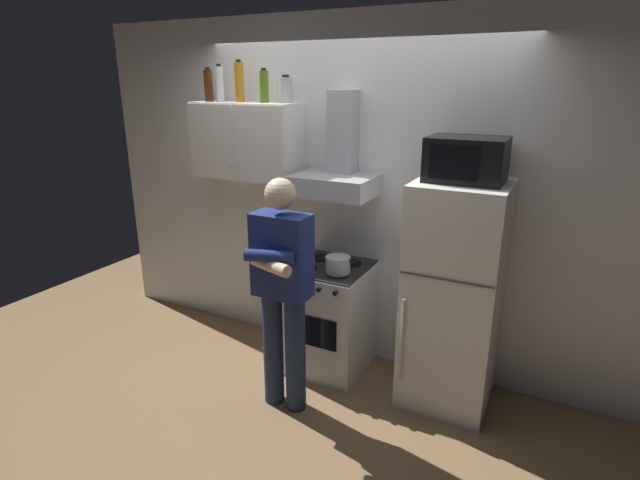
{
  "coord_description": "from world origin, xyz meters",
  "views": [
    {
      "loc": [
        1.5,
        -2.93,
        2.22
      ],
      "look_at": [
        0.0,
        0.0,
        1.15
      ],
      "focal_mm": 27.8,
      "sensor_mm": 36.0,
      "label": 1
    }
  ],
  "objects_px": {
    "microwave": "(466,159)",
    "bottle_olive_oil": "(264,86)",
    "bottle_canister_steel": "(286,90)",
    "person_standing": "(282,288)",
    "cooking_pot": "(338,265)",
    "refrigerator": "(453,297)",
    "stove_oven": "(329,317)",
    "bottle_vodka_clear": "(220,84)",
    "upper_cabinet": "(247,141)",
    "range_hood": "(337,168)",
    "bottle_rum_dark": "(209,85)",
    "bottle_liquor_amber": "(239,82)"
  },
  "relations": [
    {
      "from": "microwave",
      "to": "bottle_olive_oil",
      "type": "xyz_separation_m",
      "value": [
        -1.58,
        0.12,
        0.43
      ]
    },
    {
      "from": "bottle_olive_oil",
      "to": "bottle_canister_steel",
      "type": "bearing_deg",
      "value": 7.3
    },
    {
      "from": "person_standing",
      "to": "cooking_pot",
      "type": "xyz_separation_m",
      "value": [
        0.18,
        0.49,
        0.04
      ]
    },
    {
      "from": "microwave",
      "to": "refrigerator",
      "type": "bearing_deg",
      "value": -89.1
    },
    {
      "from": "stove_oven",
      "to": "bottle_olive_oil",
      "type": "relative_size",
      "value": 3.45
    },
    {
      "from": "refrigerator",
      "to": "bottle_vodka_clear",
      "type": "relative_size",
      "value": 5.58
    },
    {
      "from": "upper_cabinet",
      "to": "bottle_canister_steel",
      "type": "xyz_separation_m",
      "value": [
        0.35,
        0.04,
        0.4
      ]
    },
    {
      "from": "upper_cabinet",
      "to": "stove_oven",
      "type": "bearing_deg",
      "value": -8.9
    },
    {
      "from": "person_standing",
      "to": "stove_oven",
      "type": "bearing_deg",
      "value": 85.28
    },
    {
      "from": "refrigerator",
      "to": "range_hood",
      "type": "bearing_deg",
      "value": 172.45
    },
    {
      "from": "bottle_vodka_clear",
      "to": "bottle_rum_dark",
      "type": "bearing_deg",
      "value": -169.65
    },
    {
      "from": "stove_oven",
      "to": "bottle_vodka_clear",
      "type": "relative_size",
      "value": 3.05
    },
    {
      "from": "upper_cabinet",
      "to": "person_standing",
      "type": "height_order",
      "value": "upper_cabinet"
    },
    {
      "from": "upper_cabinet",
      "to": "stove_oven",
      "type": "height_order",
      "value": "upper_cabinet"
    },
    {
      "from": "refrigerator",
      "to": "bottle_canister_steel",
      "type": "bearing_deg",
      "value": 173.27
    },
    {
      "from": "person_standing",
      "to": "bottle_olive_oil",
      "type": "bearing_deg",
      "value": 127.76
    },
    {
      "from": "person_standing",
      "to": "bottle_olive_oil",
      "type": "relative_size",
      "value": 6.46
    },
    {
      "from": "range_hood",
      "to": "bottle_liquor_amber",
      "type": "xyz_separation_m",
      "value": [
        -0.88,
        0.04,
        0.6
      ]
    },
    {
      "from": "microwave",
      "to": "cooking_pot",
      "type": "bearing_deg",
      "value": -170.43
    },
    {
      "from": "upper_cabinet",
      "to": "person_standing",
      "type": "bearing_deg",
      "value": -44.26
    },
    {
      "from": "range_hood",
      "to": "bottle_liquor_amber",
      "type": "height_order",
      "value": "bottle_liquor_amber"
    },
    {
      "from": "microwave",
      "to": "bottle_liquor_amber",
      "type": "height_order",
      "value": "bottle_liquor_amber"
    },
    {
      "from": "person_standing",
      "to": "bottle_vodka_clear",
      "type": "xyz_separation_m",
      "value": [
        -0.98,
        0.72,
        1.29
      ]
    },
    {
      "from": "refrigerator",
      "to": "person_standing",
      "type": "distance_m",
      "value": 1.17
    },
    {
      "from": "refrigerator",
      "to": "cooking_pot",
      "type": "bearing_deg",
      "value": -171.68
    },
    {
      "from": "bottle_rum_dark",
      "to": "refrigerator",
      "type": "bearing_deg",
      "value": -2.73
    },
    {
      "from": "range_hood",
      "to": "bottle_rum_dark",
      "type": "xyz_separation_m",
      "value": [
        -1.13,
        -0.03,
        0.58
      ]
    },
    {
      "from": "bottle_canister_steel",
      "to": "person_standing",
      "type": "bearing_deg",
      "value": -62.49
    },
    {
      "from": "range_hood",
      "to": "bottle_liquor_amber",
      "type": "distance_m",
      "value": 1.07
    },
    {
      "from": "microwave",
      "to": "person_standing",
      "type": "distance_m",
      "value": 1.45
    },
    {
      "from": "refrigerator",
      "to": "bottle_liquor_amber",
      "type": "height_order",
      "value": "bottle_liquor_amber"
    },
    {
      "from": "bottle_rum_dark",
      "to": "bottle_canister_steel",
      "type": "bearing_deg",
      "value": 5.58
    },
    {
      "from": "microwave",
      "to": "upper_cabinet",
      "type": "bearing_deg",
      "value": 176.52
    },
    {
      "from": "stove_oven",
      "to": "microwave",
      "type": "bearing_deg",
      "value": 1.15
    },
    {
      "from": "microwave",
      "to": "bottle_olive_oil",
      "type": "relative_size",
      "value": 1.89
    },
    {
      "from": "upper_cabinet",
      "to": "bottle_liquor_amber",
      "type": "height_order",
      "value": "bottle_liquor_amber"
    },
    {
      "from": "refrigerator",
      "to": "bottle_rum_dark",
      "type": "distance_m",
      "value": 2.5
    },
    {
      "from": "upper_cabinet",
      "to": "cooking_pot",
      "type": "xyz_separation_m",
      "value": [
        0.93,
        -0.24,
        -0.81
      ]
    },
    {
      "from": "bottle_olive_oil",
      "to": "upper_cabinet",
      "type": "bearing_deg",
      "value": -173.96
    },
    {
      "from": "bottle_canister_steel",
      "to": "cooking_pot",
      "type": "bearing_deg",
      "value": -26.11
    },
    {
      "from": "bottle_canister_steel",
      "to": "bottle_olive_oil",
      "type": "height_order",
      "value": "bottle_olive_oil"
    },
    {
      "from": "cooking_pot",
      "to": "bottle_vodka_clear",
      "type": "xyz_separation_m",
      "value": [
        -1.16,
        0.24,
        1.25
      ]
    },
    {
      "from": "microwave",
      "to": "bottle_rum_dark",
      "type": "height_order",
      "value": "bottle_rum_dark"
    },
    {
      "from": "refrigerator",
      "to": "bottle_rum_dark",
      "type": "height_order",
      "value": "bottle_rum_dark"
    },
    {
      "from": "refrigerator",
      "to": "bottle_canister_steel",
      "type": "relative_size",
      "value": 7.82
    },
    {
      "from": "stove_oven",
      "to": "bottle_olive_oil",
      "type": "xyz_separation_m",
      "value": [
        -0.63,
        0.14,
        1.74
      ]
    },
    {
      "from": "refrigerator",
      "to": "cooking_pot",
      "type": "relative_size",
      "value": 5.66
    },
    {
      "from": "microwave",
      "to": "bottle_canister_steel",
      "type": "bearing_deg",
      "value": 174.01
    },
    {
      "from": "range_hood",
      "to": "bottle_rum_dark",
      "type": "distance_m",
      "value": 1.27
    },
    {
      "from": "stove_oven",
      "to": "microwave",
      "type": "relative_size",
      "value": 1.82
    }
  ]
}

